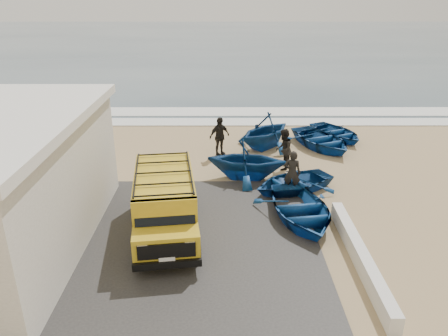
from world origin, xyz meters
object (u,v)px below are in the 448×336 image
object	(u,v)px
boat_near_right	(293,182)
boat_far_left	(265,131)
van	(165,202)
fisherman_back	(219,136)
parapet	(360,256)
boat_mid_right	(321,140)
boat_near_left	(301,209)
fisherman_middle	(283,149)
fisherman_front	(292,173)
boat_far_right	(336,133)
boat_mid_left	(246,160)

from	to	relation	value
boat_near_right	boat_far_left	distance (m)	5.26
van	fisherman_back	bearing A→B (deg)	68.91
boat_far_left	fisherman_back	xyz separation A→B (m)	(-2.35, -1.03, 0.04)
parapet	boat_near_right	distance (m)	5.34
van	boat_near_right	size ratio (longest dim) A/B	1.49
boat_near_right	boat_far_left	bearing A→B (deg)	159.21
boat_mid_right	boat_far_left	xyz separation A→B (m)	(-2.92, -0.04, 0.50)
boat_near_left	fisherman_middle	distance (m)	4.84
boat_near_right	boat_near_left	bearing A→B (deg)	-30.25
fisherman_front	fisherman_back	world-z (taller)	fisherman_back
boat_far_left	fisherman_back	distance (m)	2.57
boat_near_left	boat_far_right	distance (m)	9.74
fisherman_middle	boat_mid_left	bearing A→B (deg)	-41.13
van	boat_mid_right	bearing A→B (deg)	42.65
boat_near_left	boat_mid_left	xyz separation A→B (m)	(-1.77, 3.69, 0.47)
boat_near_left	fisherman_middle	xyz separation A→B (m)	(-0.02, 4.82, 0.52)
boat_near_right	boat_mid_left	distance (m)	2.27
boat_near_right	fisherman_middle	size ratio (longest dim) A/B	1.85
boat_mid_right	fisherman_front	xyz separation A→B (m)	(-2.36, -5.58, 0.50)
boat_near_right	boat_far_right	size ratio (longest dim) A/B	0.98
boat_far_left	parapet	bearing A→B (deg)	-36.10
boat_mid_left	boat_far_left	bearing A→B (deg)	-7.93
boat_mid_left	boat_near_left	bearing A→B (deg)	-145.87
parapet	fisherman_front	size ratio (longest dim) A/B	3.22
fisherman_middle	fisherman_back	size ratio (longest dim) A/B	0.97
boat_far_left	fisherman_middle	bearing A→B (deg)	-35.35
boat_mid_right	boat_far_right	size ratio (longest dim) A/B	1.17
parapet	boat_near_left	world-z (taller)	boat_near_left
van	boat_far_right	bearing A→B (deg)	42.80
boat_near_left	boat_mid_right	size ratio (longest dim) A/B	0.98
fisherman_middle	fisherman_front	bearing A→B (deg)	15.91
fisherman_middle	fisherman_back	bearing A→B (deg)	-105.80
fisherman_middle	boat_mid_right	bearing A→B (deg)	156.79
boat_near_right	fisherman_front	xyz separation A→B (m)	(-0.11, -0.36, 0.57)
parapet	fisherman_back	xyz separation A→B (m)	(-4.30, 9.34, 0.70)
boat_far_left	fisherman_back	size ratio (longest dim) A/B	1.82
boat_mid_left	fisherman_front	distance (m)	2.35
boat_near_right	fisherman_back	bearing A→B (deg)	-172.11
boat_mid_left	boat_far_right	distance (m)	7.54
boat_far_left	boat_near_left	bearing A→B (deg)	-42.29
boat_near_right	fisherman_front	bearing A→B (deg)	-45.39
boat_mid_right	fisherman_middle	world-z (taller)	fisherman_middle
boat_far_right	boat_near_left	bearing A→B (deg)	-137.08
boat_mid_right	boat_near_left	bearing A→B (deg)	-130.07
parapet	boat_near_right	size ratio (longest dim) A/B	1.71
van	fisherman_middle	world-z (taller)	van
boat_far_left	boat_far_right	xyz separation A→B (m)	(4.04, 1.45, -0.56)
fisherman_back	van	bearing A→B (deg)	-138.12
boat_mid_right	boat_far_left	size ratio (longest dim) A/B	1.18
boat_far_right	fisherman_back	distance (m)	6.89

